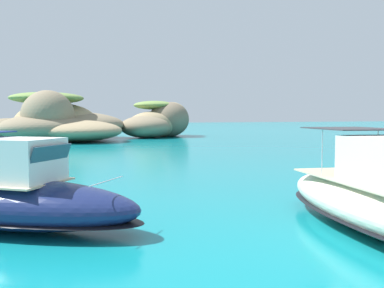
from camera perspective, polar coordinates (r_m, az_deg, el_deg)
The scene contains 4 objects.
islet_large at distance 69.95m, azimuth -17.25°, elevation 2.62°, with size 26.36×29.04×7.46m.
islet_small at distance 76.91m, azimuth -4.18°, elevation 2.95°, with size 16.75×16.32×6.39m.
motorboat_cream at distance 15.82m, azimuth 23.69°, elevation -6.88°, with size 4.82×11.43×3.47m.
motorboat_navy at distance 16.58m, azimuth -23.69°, elevation -6.52°, with size 10.60×8.86×3.36m.
Camera 1 is at (-8.32, -2.62, 3.97)m, focal length 40.43 mm.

